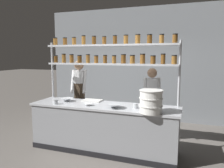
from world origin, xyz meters
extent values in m
plane|color=#5B5651|center=(0.00, 0.00, 0.00)|extent=(40.00, 40.00, 0.00)
cube|color=gray|center=(0.00, 2.45, 1.62)|extent=(5.32, 0.12, 3.24)
cube|color=gray|center=(0.00, 0.00, 0.44)|extent=(2.86, 0.72, 0.88)
cube|color=#ADAFB5|center=(0.00, 0.00, 0.90)|extent=(2.92, 0.76, 0.04)
cube|color=black|center=(0.00, -0.36, 0.05)|extent=(2.86, 0.03, 0.10)
cylinder|color=#ADAFB5|center=(-1.38, 0.33, 1.08)|extent=(0.04, 0.04, 2.16)
cylinder|color=#ADAFB5|center=(1.38, 0.33, 1.08)|extent=(0.04, 0.04, 2.16)
cube|color=#ADAFB5|center=(0.00, 0.33, 1.70)|extent=(2.76, 0.28, 0.04)
cylinder|color=#513314|center=(-1.28, 0.33, 1.79)|extent=(0.08, 0.08, 0.15)
cylinder|color=black|center=(-1.28, 0.33, 1.87)|extent=(0.08, 0.08, 0.02)
cylinder|color=brown|center=(-1.07, 0.33, 1.81)|extent=(0.09, 0.09, 0.18)
cylinder|color=black|center=(-1.07, 0.33, 1.90)|extent=(0.09, 0.09, 0.02)
cylinder|color=brown|center=(-0.88, 0.33, 1.80)|extent=(0.09, 0.09, 0.17)
cylinder|color=black|center=(-0.88, 0.33, 1.89)|extent=(0.09, 0.09, 0.02)
cylinder|color=#513314|center=(-0.68, 0.33, 1.79)|extent=(0.09, 0.09, 0.15)
cylinder|color=black|center=(-0.68, 0.33, 1.88)|extent=(0.09, 0.09, 0.02)
cylinder|color=brown|center=(-0.49, 0.33, 1.80)|extent=(0.08, 0.08, 0.17)
cylinder|color=black|center=(-0.49, 0.33, 1.89)|extent=(0.08, 0.08, 0.02)
cylinder|color=brown|center=(-0.30, 0.33, 1.79)|extent=(0.08, 0.08, 0.14)
cylinder|color=black|center=(-0.30, 0.33, 1.87)|extent=(0.09, 0.09, 0.02)
cylinder|color=brown|center=(-0.10, 0.33, 1.79)|extent=(0.08, 0.08, 0.15)
cylinder|color=black|center=(-0.10, 0.33, 1.88)|extent=(0.08, 0.08, 0.02)
cylinder|color=brown|center=(0.10, 0.33, 1.79)|extent=(0.08, 0.08, 0.15)
cylinder|color=black|center=(0.10, 0.33, 1.87)|extent=(0.09, 0.09, 0.02)
cylinder|color=brown|center=(0.30, 0.33, 1.80)|extent=(0.10, 0.10, 0.17)
cylinder|color=black|center=(0.30, 0.33, 1.89)|extent=(0.10, 0.10, 0.02)
cylinder|color=brown|center=(0.48, 0.33, 1.79)|extent=(0.10, 0.10, 0.15)
cylinder|color=black|center=(0.48, 0.33, 1.88)|extent=(0.10, 0.10, 0.02)
cylinder|color=brown|center=(0.68, 0.33, 1.80)|extent=(0.10, 0.10, 0.17)
cylinder|color=black|center=(0.68, 0.33, 1.90)|extent=(0.10, 0.10, 0.02)
cylinder|color=brown|center=(0.89, 0.33, 1.79)|extent=(0.10, 0.10, 0.14)
cylinder|color=black|center=(0.89, 0.33, 1.87)|extent=(0.10, 0.10, 0.02)
cylinder|color=brown|center=(1.07, 0.33, 1.80)|extent=(0.08, 0.08, 0.18)
cylinder|color=black|center=(1.07, 0.33, 1.90)|extent=(0.09, 0.09, 0.02)
cylinder|color=brown|center=(1.28, 0.33, 1.79)|extent=(0.10, 0.10, 0.15)
cylinder|color=black|center=(1.28, 0.33, 1.88)|extent=(0.10, 0.10, 0.02)
cube|color=#ADAFB5|center=(0.00, 0.33, 2.08)|extent=(2.76, 0.28, 0.04)
cylinder|color=brown|center=(-1.27, 0.33, 2.17)|extent=(0.09, 0.09, 0.15)
cylinder|color=black|center=(-1.27, 0.33, 2.26)|extent=(0.09, 0.09, 0.02)
cylinder|color=brown|center=(-1.03, 0.33, 2.17)|extent=(0.09, 0.09, 0.15)
cylinder|color=black|center=(-1.03, 0.33, 2.25)|extent=(0.09, 0.09, 0.02)
cylinder|color=brown|center=(-0.81, 0.33, 2.17)|extent=(0.09, 0.09, 0.15)
cylinder|color=black|center=(-0.81, 0.33, 2.26)|extent=(0.09, 0.09, 0.02)
cylinder|color=brown|center=(-0.58, 0.33, 2.19)|extent=(0.08, 0.08, 0.18)
cylinder|color=black|center=(-0.58, 0.33, 2.28)|extent=(0.08, 0.08, 0.02)
cylinder|color=#513314|center=(-0.34, 0.33, 2.18)|extent=(0.09, 0.09, 0.16)
cylinder|color=black|center=(-0.34, 0.33, 2.27)|extent=(0.09, 0.09, 0.02)
cylinder|color=brown|center=(-0.11, 0.33, 2.17)|extent=(0.08, 0.08, 0.15)
cylinder|color=black|center=(-0.11, 0.33, 2.26)|extent=(0.08, 0.08, 0.02)
cylinder|color=#513314|center=(0.12, 0.33, 2.18)|extent=(0.08, 0.08, 0.16)
cylinder|color=black|center=(0.12, 0.33, 2.27)|extent=(0.08, 0.08, 0.02)
cylinder|color=brown|center=(0.34, 0.33, 2.18)|extent=(0.09, 0.09, 0.16)
cylinder|color=black|center=(0.34, 0.33, 2.27)|extent=(0.09, 0.09, 0.02)
cylinder|color=brown|center=(0.58, 0.33, 2.18)|extent=(0.10, 0.10, 0.17)
cylinder|color=black|center=(0.58, 0.33, 2.27)|extent=(0.10, 0.10, 0.02)
cylinder|color=#513314|center=(0.81, 0.33, 2.18)|extent=(0.10, 0.10, 0.16)
cylinder|color=black|center=(0.81, 0.33, 2.27)|extent=(0.10, 0.10, 0.02)
cylinder|color=brown|center=(1.04, 0.33, 2.17)|extent=(0.09, 0.09, 0.15)
cylinder|color=black|center=(1.04, 0.33, 2.26)|extent=(0.09, 0.09, 0.02)
cylinder|color=brown|center=(1.28, 0.33, 2.17)|extent=(0.09, 0.09, 0.15)
cylinder|color=black|center=(1.28, 0.33, 2.26)|extent=(0.10, 0.10, 0.02)
cylinder|color=black|center=(-1.02, 0.77, 0.42)|extent=(0.11, 0.11, 0.85)
cylinder|color=black|center=(-0.87, 0.80, 0.42)|extent=(0.11, 0.11, 0.85)
cube|color=#473828|center=(-0.94, 0.79, 1.03)|extent=(0.25, 0.21, 0.37)
cube|color=white|center=(-0.94, 0.79, 1.36)|extent=(0.25, 0.22, 0.30)
sphere|color=#A37A5B|center=(-0.94, 0.79, 1.64)|extent=(0.22, 0.22, 0.22)
cylinder|color=white|center=(-1.07, 0.70, 1.26)|extent=(0.12, 0.27, 0.56)
cylinder|color=white|center=(-0.79, 0.76, 1.26)|extent=(0.12, 0.27, 0.56)
cylinder|color=black|center=(0.73, 0.73, 0.39)|extent=(0.11, 0.11, 0.78)
cylinder|color=black|center=(0.89, 0.77, 0.39)|extent=(0.11, 0.11, 0.78)
cube|color=#232838|center=(0.81, 0.75, 0.94)|extent=(0.26, 0.22, 0.34)
cube|color=white|center=(0.81, 0.75, 1.25)|extent=(0.26, 0.23, 0.27)
sphere|color=#A37A5B|center=(0.81, 0.75, 1.51)|extent=(0.20, 0.20, 0.20)
cylinder|color=white|center=(0.68, 0.65, 1.16)|extent=(0.13, 0.25, 0.51)
cylinder|color=white|center=(0.96, 0.72, 1.16)|extent=(0.13, 0.25, 0.51)
cylinder|color=white|center=(0.96, -0.29, 0.98)|extent=(0.37, 0.37, 0.12)
cylinder|color=silver|center=(0.96, -0.29, 1.04)|extent=(0.40, 0.40, 0.01)
cylinder|color=white|center=(0.96, -0.29, 1.11)|extent=(0.37, 0.37, 0.12)
cylinder|color=silver|center=(0.96, -0.29, 1.17)|extent=(0.40, 0.40, 0.01)
cylinder|color=white|center=(0.96, -0.29, 1.24)|extent=(0.37, 0.37, 0.12)
cylinder|color=silver|center=(0.96, -0.29, 1.30)|extent=(0.40, 0.40, 0.01)
cube|color=silver|center=(-0.36, 0.25, 0.93)|extent=(0.40, 0.26, 0.02)
cylinder|color=#B2B7BC|center=(0.28, -0.19, 0.93)|extent=(0.13, 0.13, 0.01)
cone|color=#B2B7BC|center=(0.28, -0.19, 0.96)|extent=(0.29, 0.29, 0.08)
cylinder|color=white|center=(-0.26, -0.17, 0.93)|extent=(0.07, 0.07, 0.01)
cone|color=white|center=(-0.26, -0.17, 0.94)|extent=(0.16, 0.16, 0.04)
cylinder|color=silver|center=(-0.85, 0.04, 0.93)|extent=(0.11, 0.11, 0.01)
cone|color=silver|center=(-0.85, 0.04, 0.95)|extent=(0.25, 0.25, 0.07)
cylinder|color=#B2B7BC|center=(0.65, -0.07, 0.97)|extent=(0.08, 0.08, 0.09)
cylinder|color=#B2B7BC|center=(-0.91, -0.27, 0.97)|extent=(0.09, 0.09, 0.10)
camera|label=1|loc=(1.54, -3.88, 1.88)|focal=35.00mm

